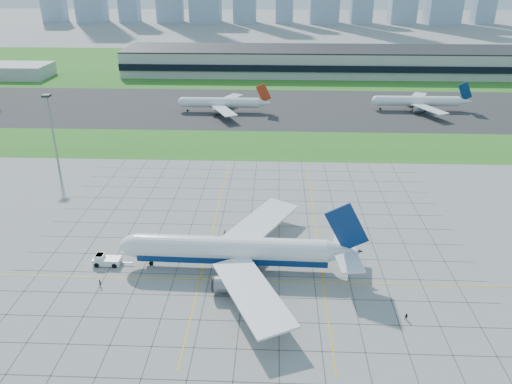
% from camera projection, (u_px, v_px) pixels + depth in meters
% --- Properties ---
extents(ground, '(1400.00, 1400.00, 0.00)m').
position_uv_depth(ground, '(244.00, 276.00, 114.94)').
color(ground, gray).
rests_on(ground, ground).
extents(grass_median, '(700.00, 35.00, 0.04)m').
position_uv_depth(grass_median, '(259.00, 145.00, 196.51)').
color(grass_median, '#2D691E').
rests_on(grass_median, ground).
extents(asphalt_taxiway, '(700.00, 75.00, 0.04)m').
position_uv_depth(asphalt_taxiway, '(263.00, 108.00, 246.36)').
color(asphalt_taxiway, '#383838').
rests_on(asphalt_taxiway, ground).
extents(grass_far, '(700.00, 145.00, 0.04)m').
position_uv_depth(grass_far, '(267.00, 66.00, 346.07)').
color(grass_far, '#2D691E').
rests_on(grass_far, ground).
extents(apron_markings, '(120.00, 130.00, 0.03)m').
position_uv_depth(apron_markings, '(249.00, 250.00, 124.97)').
color(apron_markings, '#474744').
rests_on(apron_markings, ground).
extents(terminal, '(260.00, 43.00, 15.80)m').
position_uv_depth(terminal, '(329.00, 61.00, 318.47)').
color(terminal, '#B7B7B2').
rests_on(terminal, ground).
extents(service_block, '(50.00, 25.00, 8.00)m').
position_uv_depth(service_block, '(9.00, 71.00, 309.64)').
color(service_block, '#B7B7B2').
rests_on(service_block, ground).
extents(light_mast, '(2.50, 2.50, 25.60)m').
position_uv_depth(light_mast, '(51.00, 122.00, 169.69)').
color(light_mast, gray).
rests_on(light_mast, ground).
extents(airliner, '(57.57, 58.32, 18.12)m').
position_uv_depth(airliner, '(234.00, 250.00, 115.57)').
color(airliner, white).
rests_on(airliner, ground).
extents(pushback_tug, '(9.46, 3.46, 2.62)m').
position_uv_depth(pushback_tug, '(106.00, 260.00, 118.83)').
color(pushback_tug, white).
rests_on(pushback_tug, ground).
extents(crew_near, '(0.55, 0.70, 1.68)m').
position_uv_depth(crew_near, '(100.00, 283.00, 110.84)').
color(crew_near, black).
rests_on(crew_near, ground).
extents(crew_far, '(0.96, 0.93, 1.56)m').
position_uv_depth(crew_far, '(406.00, 317.00, 100.40)').
color(crew_far, black).
rests_on(crew_far, ground).
extents(distant_jet_1, '(42.38, 42.66, 14.08)m').
position_uv_depth(distant_jet_1, '(222.00, 103.00, 238.15)').
color(distant_jet_1, white).
rests_on(distant_jet_1, ground).
extents(distant_jet_2, '(45.24, 42.66, 14.08)m').
position_uv_depth(distant_jet_2, '(419.00, 101.00, 240.79)').
color(distant_jet_2, white).
rests_on(distant_jet_2, ground).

